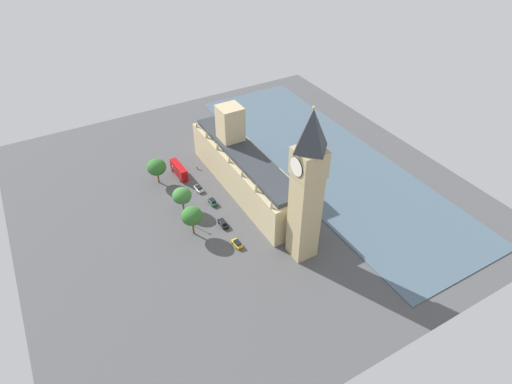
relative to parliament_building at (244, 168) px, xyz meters
name	(u,v)px	position (x,y,z in m)	size (l,w,h in m)	color
ground_plane	(241,190)	(1.99, 1.35, -8.13)	(147.91, 147.91, 0.00)	#4C4C4F
river_thames	(326,161)	(-35.20, 1.35, -8.00)	(43.53, 133.12, 0.25)	#475B6B
parliament_building	(244,168)	(0.00, 0.00, 0.00)	(13.30, 59.55, 27.25)	tan
clock_tower	(307,186)	(0.59, 36.63, 16.70)	(7.78, 7.78, 48.07)	tan
double_decker_bus_trailing	(179,170)	(17.57, -17.63, -5.49)	(3.00, 10.59, 4.75)	#B20C0F
car_white_kerbside	(199,188)	(15.04, -6.02, -7.24)	(2.16, 4.34, 1.74)	silver
car_dark_green_under_trees	(213,202)	(13.89, 3.17, -7.24)	(1.93, 4.08, 1.74)	#19472D
car_black_midblock	(223,223)	(15.61, 14.60, -7.24)	(1.96, 4.74, 1.74)	black
car_yellow_cab_corner	(237,244)	(15.94, 24.87, -7.24)	(2.07, 4.21, 1.74)	gold
pedestrian_leading	(197,167)	(10.14, -18.36, -7.36)	(0.69, 0.62, 1.69)	gray
plane_tree_far_end	(182,196)	(23.60, 1.15, -2.15)	(6.28, 6.28, 8.67)	brown
plane_tree_by_river_gate	(157,167)	(25.59, -17.42, -1.39)	(6.83, 6.83, 9.66)	brown
plane_tree_opposite_hall	(192,216)	(25.23, 13.44, -0.87)	(6.57, 6.57, 10.08)	brown
street_lamp_near_tower	(190,215)	(24.24, 9.25, -4.11)	(0.56, 0.56, 5.67)	black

